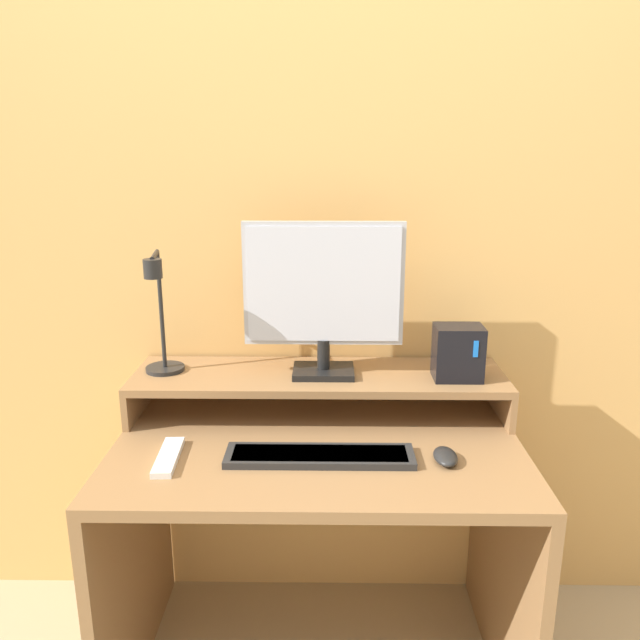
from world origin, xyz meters
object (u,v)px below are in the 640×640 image
at_px(desk_lamp, 160,321).
at_px(keyboard, 320,456).
at_px(remote_control, 168,457).
at_px(monitor, 324,293).
at_px(router_dock, 458,353).
at_px(mouse, 445,456).

distance_m(desk_lamp, keyboard, 0.59).
bearing_deg(keyboard, remote_control, -178.80).
distance_m(monitor, router_dock, 0.41).
relative_size(keyboard, mouse, 4.81).
bearing_deg(desk_lamp, monitor, 3.11).
xyz_separation_m(monitor, desk_lamp, (-0.46, -0.02, -0.08)).
distance_m(router_dock, mouse, 0.33).
bearing_deg(router_dock, desk_lamp, 179.60).
bearing_deg(monitor, router_dock, -4.64).
bearing_deg(remote_control, monitor, 37.05).
bearing_deg(monitor, mouse, -43.62).
height_order(desk_lamp, keyboard, desk_lamp).
bearing_deg(desk_lamp, router_dock, -0.40).
relative_size(mouse, remote_control, 0.51).
height_order(desk_lamp, router_dock, desk_lamp).
height_order(desk_lamp, remote_control, desk_lamp).
xyz_separation_m(monitor, router_dock, (0.38, -0.03, -0.16)).
xyz_separation_m(keyboard, mouse, (0.31, -0.01, 0.00)).
height_order(mouse, remote_control, mouse).
distance_m(monitor, desk_lamp, 0.46).
xyz_separation_m(router_dock, keyboard, (-0.38, -0.25, -0.19)).
bearing_deg(monitor, keyboard, -91.39).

